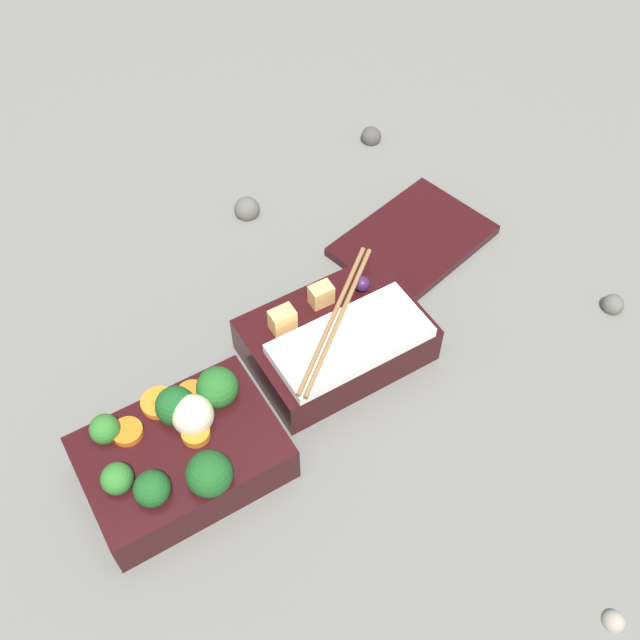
% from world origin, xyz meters
% --- Properties ---
extents(ground_plane, '(3.00, 3.00, 0.00)m').
position_xyz_m(ground_plane, '(0.00, 0.00, 0.00)').
color(ground_plane, slate).
extents(bento_tray_vegetable, '(0.18, 0.13, 0.08)m').
position_xyz_m(bento_tray_vegetable, '(-0.09, -0.01, 0.03)').
color(bento_tray_vegetable, black).
rests_on(bento_tray_vegetable, ground_plane).
extents(bento_tray_rice, '(0.18, 0.13, 0.07)m').
position_xyz_m(bento_tray_rice, '(0.10, 0.02, 0.03)').
color(bento_tray_rice, black).
rests_on(bento_tray_rice, ground_plane).
extents(bento_lid, '(0.20, 0.16, 0.01)m').
position_xyz_m(bento_lid, '(0.27, 0.11, 0.01)').
color(bento_lid, black).
rests_on(bento_lid, ground_plane).
extents(pebble_0, '(0.03, 0.03, 0.03)m').
position_xyz_m(pebble_0, '(0.12, 0.26, 0.01)').
color(pebble_0, '#595651').
rests_on(pebble_0, ground_plane).
extents(pebble_1, '(0.03, 0.03, 0.03)m').
position_xyz_m(pebble_1, '(0.33, 0.30, 0.01)').
color(pebble_1, '#474442').
rests_on(pebble_1, ground_plane).
extents(pebble_2, '(0.02, 0.02, 0.02)m').
position_xyz_m(pebble_2, '(0.16, -0.33, 0.00)').
color(pebble_2, gray).
rests_on(pebble_2, ground_plane).
extents(pebble_3, '(0.02, 0.02, 0.02)m').
position_xyz_m(pebble_3, '(0.40, -0.08, 0.01)').
color(pebble_3, '#595651').
rests_on(pebble_3, ground_plane).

